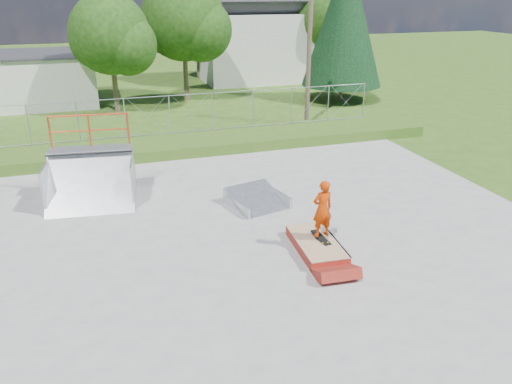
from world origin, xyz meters
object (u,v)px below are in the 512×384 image
at_px(quarter_pipe, 89,164).
at_px(grind_box, 316,246).
at_px(skater, 322,211).
at_px(flat_bank_ramp, 257,199).

bearing_deg(quarter_pipe, grind_box, -35.54).
bearing_deg(skater, grind_box, 1.73).
height_order(grind_box, quarter_pipe, quarter_pipe).
bearing_deg(flat_bank_ramp, skater, -91.12).
relative_size(quarter_pipe, skater, 1.73).
bearing_deg(grind_box, flat_bank_ramp, 104.11).
distance_m(grind_box, skater, 1.04).
relative_size(grind_box, flat_bank_ramp, 1.31).
bearing_deg(quarter_pipe, skater, -34.79).
height_order(flat_bank_ramp, skater, skater).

